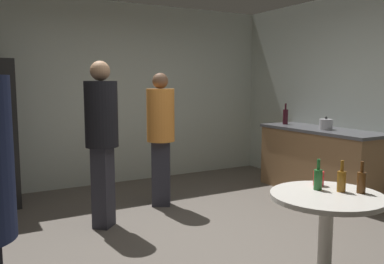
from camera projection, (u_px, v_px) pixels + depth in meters
ground_plane at (199, 244)px, 3.97m from camera, size 5.20×5.20×0.10m
wall_back at (111, 94)px, 6.08m from camera, size 5.32×0.06×2.70m
wall_side_right at (381, 96)px, 5.08m from camera, size 0.06×5.20×2.70m
kitchen_counter at (320, 161)px, 5.56m from camera, size 0.64×1.82×0.90m
kettle at (326, 124)px, 5.37m from camera, size 0.24×0.17×0.18m
wine_bottle_on_counter at (285, 116)px, 6.06m from camera, size 0.08×0.08×0.31m
foreground_table at (327, 208)px, 2.90m from camera, size 0.80×0.80×0.73m
beer_bottle_amber at (342, 180)px, 2.94m from camera, size 0.06×0.06×0.23m
beer_bottle_brown at (361, 182)px, 2.91m from camera, size 0.06×0.06×0.23m
beer_bottle_green at (318, 179)px, 3.00m from camera, size 0.06×0.06×0.23m
plastic_cup_red at (319, 178)px, 3.13m from camera, size 0.08×0.08×0.11m
person_in_orange_shirt at (161, 129)px, 4.96m from camera, size 0.46×0.46×1.64m
person_in_black_shirt at (102, 131)px, 4.21m from camera, size 0.48×0.48×1.74m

